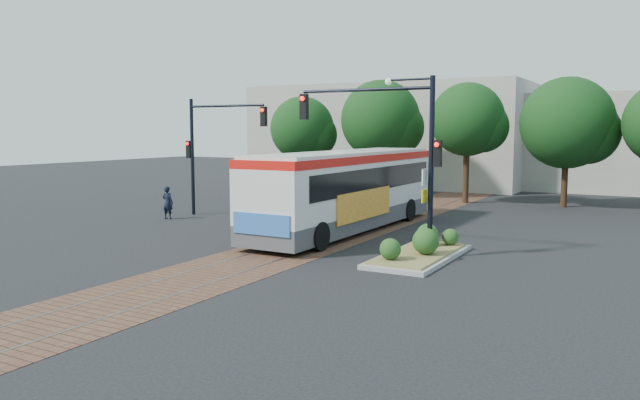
{
  "coord_description": "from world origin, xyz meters",
  "views": [
    {
      "loc": [
        12.1,
        -21.07,
        4.39
      ],
      "look_at": [
        -0.05,
        0.69,
        1.6
      ],
      "focal_mm": 35.0,
      "sensor_mm": 36.0,
      "label": 1
    }
  ],
  "objects_px": {
    "city_bus": "(347,187)",
    "officer": "(168,203)",
    "parked_car": "(311,188)",
    "signal_pole_left": "(209,141)",
    "traffic_island": "(421,249)",
    "signal_pole_main": "(397,137)"
  },
  "relations": [
    {
      "from": "city_bus",
      "to": "signal_pole_left",
      "type": "height_order",
      "value": "signal_pole_left"
    },
    {
      "from": "parked_car",
      "to": "signal_pole_main",
      "type": "bearing_deg",
      "value": -123.35
    },
    {
      "from": "city_bus",
      "to": "signal_pole_left",
      "type": "relative_size",
      "value": 2.17
    },
    {
      "from": "traffic_island",
      "to": "signal_pole_main",
      "type": "relative_size",
      "value": 0.87
    },
    {
      "from": "traffic_island",
      "to": "officer",
      "type": "relative_size",
      "value": 3.17
    },
    {
      "from": "city_bus",
      "to": "parked_car",
      "type": "relative_size",
      "value": 3.17
    },
    {
      "from": "officer",
      "to": "parked_car",
      "type": "height_order",
      "value": "officer"
    },
    {
      "from": "traffic_island",
      "to": "officer",
      "type": "distance_m",
      "value": 14.61
    },
    {
      "from": "signal_pole_left",
      "to": "parked_car",
      "type": "height_order",
      "value": "signal_pole_left"
    },
    {
      "from": "officer",
      "to": "parked_car",
      "type": "relative_size",
      "value": 0.4
    },
    {
      "from": "signal_pole_left",
      "to": "officer",
      "type": "height_order",
      "value": "signal_pole_left"
    },
    {
      "from": "signal_pole_left",
      "to": "officer",
      "type": "relative_size",
      "value": 3.66
    },
    {
      "from": "traffic_island",
      "to": "signal_pole_left",
      "type": "xyz_separation_m",
      "value": [
        -13.19,
        4.89,
        3.54
      ]
    },
    {
      "from": "city_bus",
      "to": "signal_pole_left",
      "type": "distance_m",
      "value": 8.54
    },
    {
      "from": "traffic_island",
      "to": "signal_pole_main",
      "type": "bearing_deg",
      "value": 174.64
    },
    {
      "from": "traffic_island",
      "to": "parked_car",
      "type": "relative_size",
      "value": 1.26
    },
    {
      "from": "officer",
      "to": "signal_pole_main",
      "type": "bearing_deg",
      "value": 163.03
    },
    {
      "from": "city_bus",
      "to": "officer",
      "type": "distance_m",
      "value": 9.54
    },
    {
      "from": "officer",
      "to": "signal_pole_left",
      "type": "bearing_deg",
      "value": -124.77
    },
    {
      "from": "city_bus",
      "to": "traffic_island",
      "type": "height_order",
      "value": "city_bus"
    },
    {
      "from": "signal_pole_main",
      "to": "city_bus",
      "type": "bearing_deg",
      "value": 134.47
    },
    {
      "from": "traffic_island",
      "to": "parked_car",
      "type": "bearing_deg",
      "value": 130.55
    }
  ]
}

